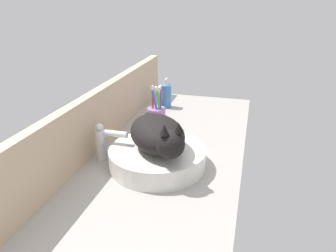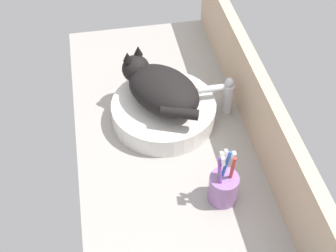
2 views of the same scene
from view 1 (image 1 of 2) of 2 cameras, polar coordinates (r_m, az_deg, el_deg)
ground_plane at (r=126.71cm, az=0.14°, el=-4.51°), size 136.01×56.24×4.00cm
backsplash_panel at (r=130.12cm, az=-11.14°, el=2.02°), size 136.01×3.60×21.89cm
sink_basin at (r=111.25cm, az=-1.73°, el=-5.49°), size 32.75×32.75×6.69cm
cat at (r=106.11cm, az=-1.52°, el=-1.47°), size 30.23×28.21×14.00cm
faucet at (r=116.16cm, az=-11.14°, el=-2.49°), size 3.60×11.80×13.60cm
soap_dispenser at (r=167.28cm, az=-0.39°, el=5.27°), size 5.52×5.52×14.99cm
toothbrush_cup at (r=142.24cm, az=-2.02°, el=1.67°), size 7.94×7.94×18.71cm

